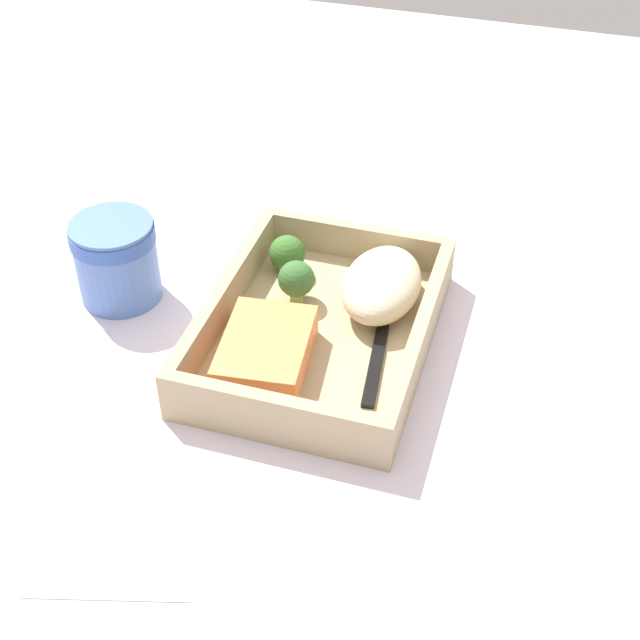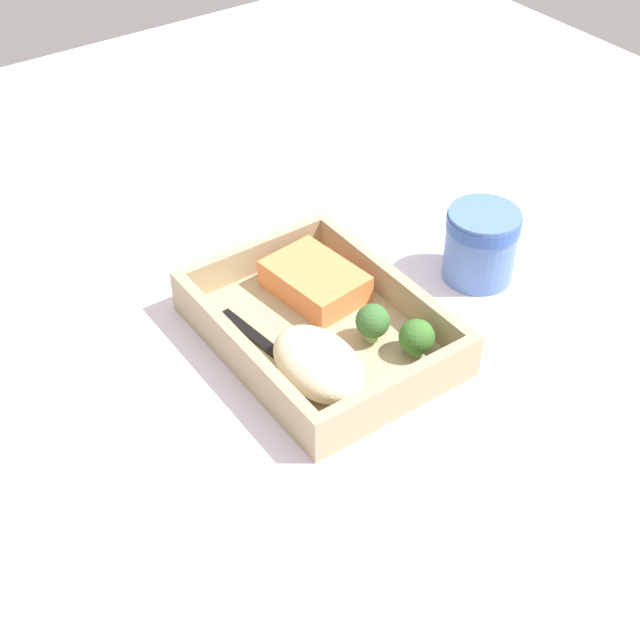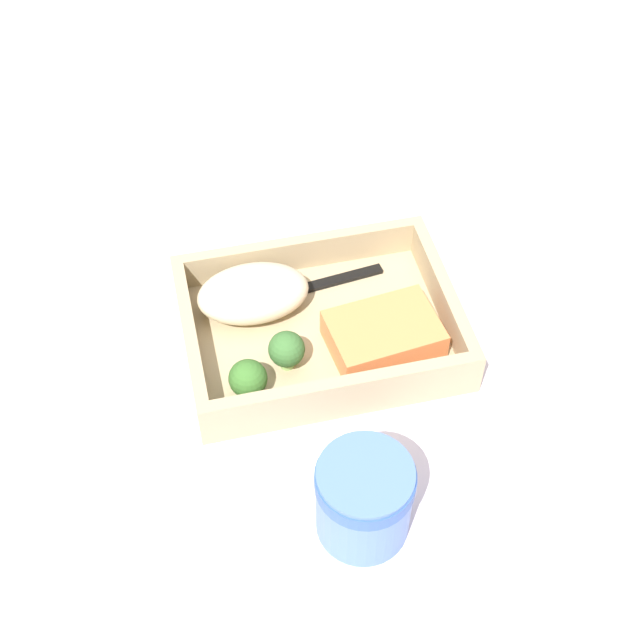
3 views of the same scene
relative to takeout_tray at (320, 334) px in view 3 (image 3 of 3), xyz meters
The scene contains 10 objects.
ground_plane 1.60cm from the takeout_tray, ahead, with size 160.00×160.00×2.00cm, color silver.
takeout_tray is the anchor object (origin of this frame).
tray_rim 2.41cm from the takeout_tray, ahead, with size 25.78×19.20×3.62cm.
salmon_fillet 6.57cm from the takeout_tray, 149.62° to the left, with size 10.11×7.15×3.05cm, color #EF8148.
mashed_potatoes 7.56cm from the takeout_tray, 36.47° to the right, with size 10.85×7.04×4.43cm, color beige.
broccoli_floret_1 10.11cm from the takeout_tray, 35.77° to the left, with size 3.52×3.52×3.84cm.
broccoli_floret_2 6.01cm from the takeout_tray, 41.45° to the left, with size 3.40×3.40×4.11cm.
fork 5.54cm from the takeout_tray, 79.03° to the right, with size 15.88×3.48×0.44cm.
paper_cup 20.60cm from the takeout_tray, 86.74° to the left, with size 7.88×7.88×8.14cm.
receipt_slip 26.68cm from the takeout_tray, 164.37° to the left, with size 7.63×11.56×0.24cm, color white.
Camera 3 is at (12.53, 53.60, 66.72)cm, focal length 50.00 mm.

